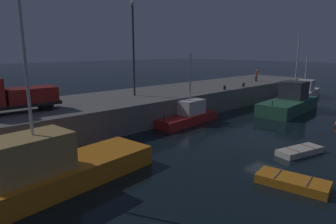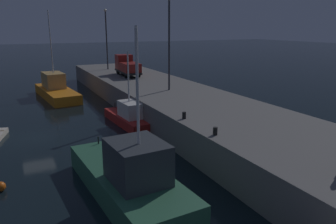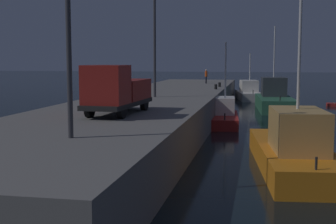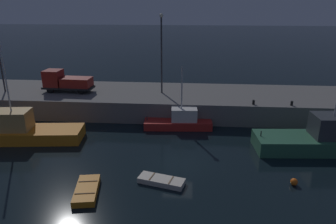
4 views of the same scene
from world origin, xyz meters
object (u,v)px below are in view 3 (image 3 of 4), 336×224
(fishing_trawler_red, at_px, (274,99))
(dockworker, at_px, (206,75))
(fishing_boat_white, at_px, (249,93))
(utility_truck, at_px, (117,91))
(bollard_west, at_px, (216,87))
(fishing_boat_orange, at_px, (225,115))
(lamp_post_east, at_px, (155,28))
(fishing_boat_blue, at_px, (294,149))
(bollard_central, at_px, (220,85))

(fishing_trawler_red, distance_m, dockworker, 10.52)
(fishing_boat_white, xyz_separation_m, dockworker, (-5.70, 5.08, 2.48))
(utility_truck, xyz_separation_m, bollard_west, (22.26, -3.33, -1.04))
(fishing_trawler_red, xyz_separation_m, utility_truck, (-27.03, 9.19, 2.59))
(fishing_boat_orange, distance_m, lamp_post_east, 9.15)
(lamp_post_east, bearing_deg, utility_truck, -177.42)
(fishing_boat_blue, height_order, lamp_post_east, lamp_post_east)
(dockworker, bearing_deg, fishing_boat_white, -41.72)
(lamp_post_east, bearing_deg, dockworker, -4.41)
(lamp_post_east, relative_size, bollard_west, 19.01)
(fishing_boat_orange, bearing_deg, fishing_boat_blue, -164.03)
(fishing_boat_white, xyz_separation_m, bollard_central, (-12.78, 2.85, 1.74))
(fishing_boat_orange, height_order, bollard_central, fishing_boat_orange)
(fishing_boat_blue, bearing_deg, utility_truck, 82.89)
(fishing_trawler_red, distance_m, bollard_west, 7.71)
(dockworker, height_order, bollard_central, dockworker)
(bollard_west, relative_size, bollard_central, 1.01)
(fishing_trawler_red, bearing_deg, bollard_central, 97.01)
(fishing_boat_orange, distance_m, utility_truck, 15.39)
(bollard_central, bearing_deg, lamp_post_east, 164.94)
(bollard_west, bearing_deg, fishing_boat_orange, -169.38)
(fishing_boat_orange, bearing_deg, utility_truck, 161.40)
(fishing_trawler_red, bearing_deg, bollard_west, 129.17)
(fishing_boat_white, xyz_separation_m, lamp_post_east, (-27.27, 6.75, 6.86))
(fishing_boat_blue, bearing_deg, dockworker, 13.22)
(fishing_boat_blue, height_order, fishing_boat_white, fishing_boat_blue)
(fishing_boat_blue, xyz_separation_m, fishing_boat_orange, (15.47, 4.43, -0.25))
(utility_truck, xyz_separation_m, dockworker, (33.40, -1.13, -0.30))
(fishing_trawler_red, relative_size, dockworker, 6.10)
(lamp_post_east, height_order, dockworker, lamp_post_east)
(fishing_boat_orange, bearing_deg, lamp_post_east, 114.97)
(fishing_trawler_red, bearing_deg, dockworker, 51.70)
(fishing_boat_white, bearing_deg, fishing_trawler_red, -166.14)
(fishing_trawler_red, distance_m, fishing_boat_orange, 13.45)
(bollard_central, bearing_deg, bollard_west, 179.50)
(fishing_boat_white, relative_size, bollard_west, 17.91)
(fishing_boat_orange, bearing_deg, fishing_trawler_red, -18.96)
(bollard_west, bearing_deg, fishing_boat_white, -9.71)
(fishing_boat_blue, distance_m, fishing_boat_orange, 16.10)
(fishing_boat_orange, xyz_separation_m, dockworker, (19.08, 3.69, 2.60))
(lamp_post_east, distance_m, dockworker, 22.07)
(fishing_boat_blue, distance_m, bollard_west, 24.21)
(lamp_post_east, xyz_separation_m, bollard_west, (10.44, -3.86, -5.12))
(fishing_boat_blue, xyz_separation_m, lamp_post_east, (12.98, 9.78, 6.74))
(lamp_post_east, distance_m, bollard_central, 15.86)
(fishing_boat_white, bearing_deg, utility_truck, 170.97)
(fishing_trawler_red, xyz_separation_m, dockworker, (6.36, 8.06, 2.29))
(fishing_boat_orange, relative_size, utility_truck, 1.18)
(fishing_boat_blue, relative_size, bollard_central, 23.33)
(lamp_post_east, height_order, bollard_central, lamp_post_east)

